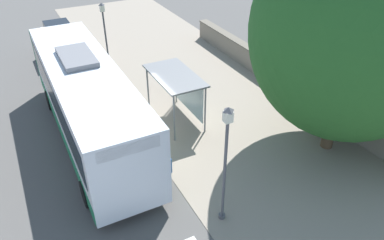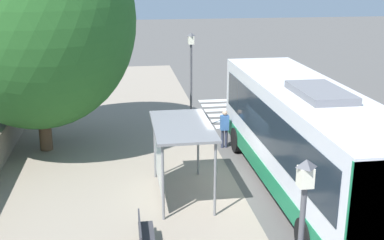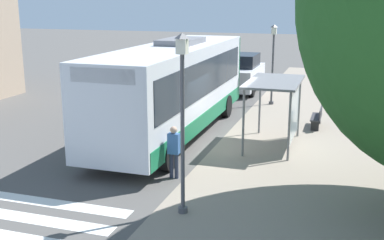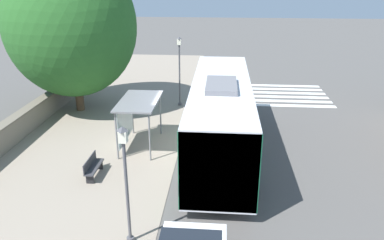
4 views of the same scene
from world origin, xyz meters
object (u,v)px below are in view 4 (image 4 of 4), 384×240
Objects in this scene: bus at (220,115)px; shade_tree at (71,26)px; bench at (93,167)px; bus_shelter at (136,108)px; pedestrian at (193,103)px; street_lamp_near at (126,177)px; street_lamp_far at (179,66)px.

shade_tree is at bearing 149.01° from bus.
shade_tree reaches higher than bench.
pedestrian is at bearing 59.51° from bus_shelter.
pedestrian is 8.49m from shade_tree.
bus_shelter is at bearing 174.83° from bus.
street_lamp_near is 13.58m from street_lamp_far.
pedestrian is 1.06× the size of bench.
bus is at bearing 67.71° from street_lamp_near.
bus_shelter is 2.11× the size of pedestrian.
bus is 7.48× the size of bench.
bus reaches higher than pedestrian.
bus is at bearing 27.73° from bench.
bus reaches higher than bus_shelter.
street_lamp_near is at bearing -95.75° from pedestrian.
shade_tree reaches higher than street_lamp_far.
bench is 0.16× the size of shade_tree.
pedestrian is 0.40× the size of street_lamp_near.
bench is 5.11m from street_lamp_near.
pedestrian is at bearing -6.30° from shade_tree.
pedestrian is (2.46, 4.17, -1.11)m from bus_shelter.
street_lamp_far is 0.47× the size of shade_tree.
street_lamp_far is (-2.70, 6.78, 0.73)m from bus.
pedestrian is at bearing 63.34° from bench.
bus_shelter is 7.63m from shade_tree.
bus is at bearing -70.12° from pedestrian.
bus_shelter is at bearing -102.33° from street_lamp_far.
shade_tree reaches higher than pedestrian.
bus is 7.36m from street_lamp_near.
shade_tree is at bearing 133.97° from bus_shelter.
street_lamp_far reaches higher than pedestrian.
street_lamp_near reaches higher than bench.
pedestrian is 0.17× the size of shade_tree.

